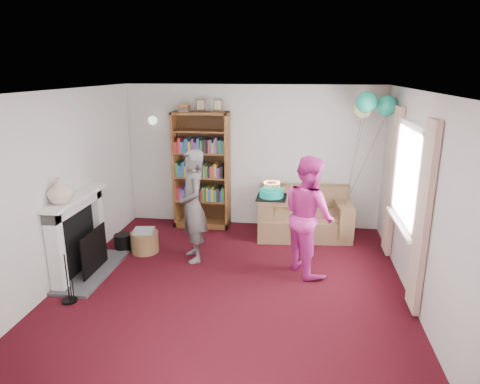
# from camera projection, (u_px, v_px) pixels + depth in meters

# --- Properties ---
(ground) EXTENTS (5.00, 5.00, 0.00)m
(ground) POSITION_uv_depth(u_px,v_px,m) (230.00, 289.00, 5.54)
(ground) COLOR black
(ground) RESTS_ON ground
(wall_back) EXTENTS (4.50, 0.02, 2.50)m
(wall_back) POSITION_uv_depth(u_px,v_px,m) (252.00, 157.00, 7.59)
(wall_back) COLOR silver
(wall_back) RESTS_ON ground
(wall_left) EXTENTS (0.02, 5.00, 2.50)m
(wall_left) POSITION_uv_depth(u_px,v_px,m) (56.00, 190.00, 5.50)
(wall_left) COLOR silver
(wall_left) RESTS_ON ground
(wall_right) EXTENTS (0.02, 5.00, 2.50)m
(wall_right) POSITION_uv_depth(u_px,v_px,m) (424.00, 205.00, 4.90)
(wall_right) COLOR silver
(wall_right) RESTS_ON ground
(ceiling) EXTENTS (4.50, 5.00, 0.01)m
(ceiling) POSITION_uv_depth(u_px,v_px,m) (229.00, 91.00, 4.85)
(ceiling) COLOR white
(ceiling) RESTS_ON wall_back
(fireplace) EXTENTS (0.55, 1.80, 1.12)m
(fireplace) POSITION_uv_depth(u_px,v_px,m) (82.00, 238.00, 5.86)
(fireplace) COLOR #3F3F42
(fireplace) RESTS_ON ground
(window_bay) EXTENTS (0.14, 2.02, 2.20)m
(window_bay) POSITION_uv_depth(u_px,v_px,m) (406.00, 194.00, 5.49)
(window_bay) COLOR white
(window_bay) RESTS_ON ground
(wall_sconce) EXTENTS (0.16, 0.23, 0.16)m
(wall_sconce) POSITION_uv_depth(u_px,v_px,m) (153.00, 120.00, 7.50)
(wall_sconce) COLOR gold
(wall_sconce) RESTS_ON ground
(bookcase) EXTENTS (0.97, 0.42, 2.26)m
(bookcase) POSITION_uv_depth(u_px,v_px,m) (202.00, 171.00, 7.57)
(bookcase) COLOR #472B14
(bookcase) RESTS_ON ground
(sofa) EXTENTS (1.55, 0.82, 0.82)m
(sofa) POSITION_uv_depth(u_px,v_px,m) (303.00, 217.00, 7.30)
(sofa) COLOR brown
(sofa) RESTS_ON ground
(wicker_basket) EXTENTS (0.43, 0.43, 0.38)m
(wicker_basket) POSITION_uv_depth(u_px,v_px,m) (145.00, 241.00, 6.64)
(wicker_basket) COLOR #977146
(wicker_basket) RESTS_ON ground
(person_striped) EXTENTS (0.61, 0.72, 1.66)m
(person_striped) POSITION_uv_depth(u_px,v_px,m) (193.00, 206.00, 6.21)
(person_striped) COLOR black
(person_striped) RESTS_ON ground
(person_magenta) EXTENTS (0.95, 1.01, 1.65)m
(person_magenta) POSITION_uv_depth(u_px,v_px,m) (309.00, 215.00, 5.84)
(person_magenta) COLOR #CF298E
(person_magenta) RESTS_ON ground
(birthday_cake) EXTENTS (0.40, 0.40, 0.22)m
(birthday_cake) POSITION_uv_depth(u_px,v_px,m) (272.00, 193.00, 5.74)
(birthday_cake) COLOR black
(birthday_cake) RESTS_ON ground
(balloons) EXTENTS (0.68, 0.69, 1.80)m
(balloons) POSITION_uv_depth(u_px,v_px,m) (372.00, 105.00, 6.42)
(balloons) COLOR #3F3F3F
(balloons) RESTS_ON ground
(mantel_vase) EXTENTS (0.32, 0.32, 0.33)m
(mantel_vase) POSITION_uv_depth(u_px,v_px,m) (60.00, 190.00, 5.32)
(mantel_vase) COLOR beige
(mantel_vase) RESTS_ON fireplace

